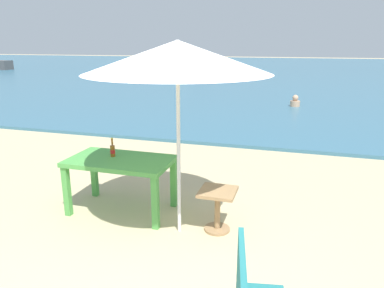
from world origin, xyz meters
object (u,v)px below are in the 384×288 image
boat_barge (185,60)px  picnic_table_green (121,167)px  swimmer_person (295,102)px  beer_bottle_amber (113,150)px  side_table_wood (218,204)px  patio_umbrella (178,57)px

boat_barge → picnic_table_green: bearing=-73.8°
swimmer_person → boat_barge: size_ratio=0.09×
beer_bottle_amber → side_table_wood: size_ratio=0.49×
picnic_table_green → boat_barge: (-8.75, 30.05, 0.03)m
patio_umbrella → swimmer_person: bearing=82.8°
swimmer_person → boat_barge: 23.60m
picnic_table_green → boat_barge: bearing=106.2°
beer_bottle_amber → boat_barge: bearing=106.0°
side_table_wood → swimmer_person: bearing=85.5°
beer_bottle_amber → side_table_wood: beer_bottle_amber is taller
picnic_table_green → side_table_wood: (1.39, -0.16, -0.30)m
picnic_table_green → swimmer_person: picnic_table_green is taller
patio_umbrella → beer_bottle_amber: bearing=160.6°
picnic_table_green → beer_bottle_amber: size_ratio=5.28×
beer_bottle_amber → patio_umbrella: 1.71m
beer_bottle_amber → patio_umbrella: (1.09, -0.38, 1.26)m
picnic_table_green → patio_umbrella: 1.77m
patio_umbrella → side_table_wood: size_ratio=4.26×
picnic_table_green → side_table_wood: 1.43m
swimmer_person → boat_barge: (-10.87, 20.94, 0.44)m
picnic_table_green → side_table_wood: bearing=-6.6°
picnic_table_green → swimmer_person: size_ratio=3.41×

